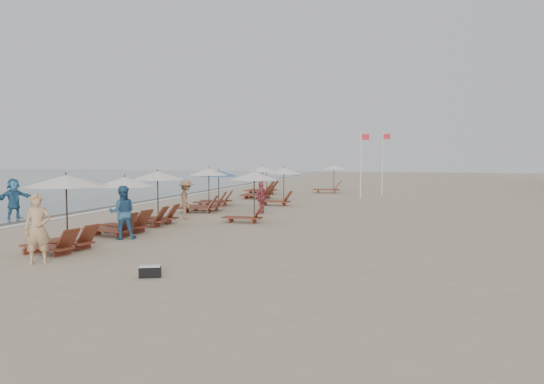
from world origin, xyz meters
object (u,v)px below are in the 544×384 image
(waterline_walker, at_px, (14,199))
(duffel_bag, at_px, (150,271))
(beachgoer_mid_b, at_px, (186,200))
(beachgoer_far_a, at_px, (261,198))
(lounger_station_1, at_px, (120,206))
(inland_station_2, at_px, (330,177))
(inland_station_1, at_px, (280,182))
(lounger_station_0, at_px, (62,207))
(flag_pole_near, at_px, (361,161))
(lounger_station_6, at_px, (263,181))
(lounger_station_5, at_px, (259,184))
(beachgoer_near, at_px, (38,229))
(lounger_station_4, at_px, (215,187))
(beachgoer_mid_a, at_px, (123,212))
(lounger_station_3, at_px, (205,191))
(lounger_station_2, at_px, (153,197))
(inland_station_0, at_px, (250,188))

(waterline_walker, bearing_deg, duffel_bag, -106.64)
(beachgoer_mid_b, height_order, beachgoer_far_a, beachgoer_mid_b)
(lounger_station_1, distance_m, inland_station_2, 23.88)
(lounger_station_1, relative_size, inland_station_1, 0.98)
(lounger_station_1, height_order, duffel_bag, lounger_station_1)
(lounger_station_0, height_order, flag_pole_near, flag_pole_near)
(beachgoer_mid_b, height_order, waterline_walker, waterline_walker)
(lounger_station_0, relative_size, lounger_station_1, 0.98)
(lounger_station_6, height_order, beachgoer_mid_b, lounger_station_6)
(lounger_station_5, height_order, beachgoer_near, lounger_station_5)
(lounger_station_4, bearing_deg, flag_pole_near, 45.16)
(beachgoer_mid_a, height_order, waterline_walker, waterline_walker)
(beachgoer_mid_a, xyz_separation_m, duffel_bag, (3.70, -4.82, -0.79))
(lounger_station_4, height_order, waterline_walker, lounger_station_4)
(lounger_station_3, relative_size, lounger_station_5, 1.02)
(lounger_station_4, bearing_deg, waterline_walker, -128.00)
(waterline_walker, bearing_deg, inland_station_2, -9.42)
(lounger_station_2, height_order, inland_station_0, lounger_station_2)
(lounger_station_2, distance_m, beachgoer_mid_b, 2.28)
(inland_station_1, bearing_deg, lounger_station_5, 120.89)
(lounger_station_4, relative_size, beachgoer_near, 1.37)
(flag_pole_near, bearing_deg, inland_station_2, 122.17)
(lounger_station_3, xyz_separation_m, lounger_station_4, (-0.64, 3.16, 0.03))
(lounger_station_2, height_order, waterline_walker, lounger_station_2)
(beachgoer_mid_a, height_order, flag_pole_near, flag_pole_near)
(waterline_walker, bearing_deg, inland_station_0, -61.01)
(beachgoer_mid_b, bearing_deg, beachgoer_near, 150.49)
(lounger_station_2, xyz_separation_m, flag_pole_near, (7.13, 16.32, 1.37))
(lounger_station_6, height_order, duffel_bag, lounger_station_6)
(lounger_station_0, distance_m, lounger_station_3, 11.53)
(lounger_station_0, xyz_separation_m, beachgoer_mid_a, (0.44, 2.59, -0.42))
(beachgoer_near, height_order, beachgoer_mid_b, beachgoer_near)
(lounger_station_0, xyz_separation_m, inland_station_1, (2.72, 15.92, 0.05))
(lounger_station_5, relative_size, flag_pole_near, 0.54)
(inland_station_2, relative_size, beachgoer_near, 1.49)
(lounger_station_0, xyz_separation_m, beachgoer_far_a, (2.87, 11.50, -0.54))
(inland_station_0, bearing_deg, inland_station_2, 88.09)
(lounger_station_5, xyz_separation_m, inland_station_2, (3.88, 6.75, 0.26))
(lounger_station_3, relative_size, beachgoer_near, 1.35)
(lounger_station_3, relative_size, flag_pole_near, 0.55)
(lounger_station_5, bearing_deg, beachgoer_far_a, -72.58)
(lounger_station_6, xyz_separation_m, waterline_walker, (-6.61, -18.25, -0.02))
(lounger_station_3, relative_size, beachgoer_far_a, 1.57)
(lounger_station_3, bearing_deg, waterline_walker, -143.90)
(lounger_station_2, distance_m, beachgoer_near, 7.80)
(waterline_walker, bearing_deg, inland_station_1, -26.98)
(lounger_station_2, relative_size, inland_station_0, 1.02)
(inland_station_0, bearing_deg, lounger_station_0, -112.72)
(lounger_station_3, distance_m, lounger_station_4, 3.22)
(lounger_station_0, distance_m, beachgoer_mid_a, 2.66)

